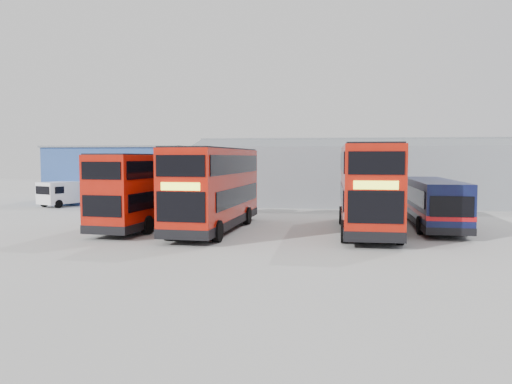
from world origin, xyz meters
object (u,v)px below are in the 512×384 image
object	(u,v)px
double_decker_centre	(215,190)
double_decker_right	(367,189)
office_block	(126,174)
maintenance_shed	(366,174)
panel_van	(67,192)
double_decker_left	(148,191)
single_decker_blue	(432,204)

from	to	relation	value
double_decker_centre	double_decker_right	size ratio (longest dim) A/B	0.97
double_decker_centre	office_block	bearing A→B (deg)	130.15
maintenance_shed	panel_van	bearing A→B (deg)	-166.19
double_decker_left	double_decker_centre	size ratio (longest dim) A/B	0.93
maintenance_shed	office_block	bearing A→B (deg)	-174.79
double_decker_centre	double_decker_right	bearing A→B (deg)	8.25
double_decker_centre	double_decker_right	world-z (taller)	double_decker_right
office_block	single_decker_blue	bearing A→B (deg)	-29.31
maintenance_shed	single_decker_blue	distance (m)	15.96
office_block	double_decker_right	distance (m)	25.96
maintenance_shed	single_decker_blue	size ratio (longest dim) A/B	2.92
double_decker_centre	maintenance_shed	bearing A→B (deg)	66.00
office_block	double_decker_centre	distance (m)	20.46
office_block	double_decker_right	xyz separation A→B (m)	(20.44, -16.02, -0.18)
maintenance_shed	double_decker_left	distance (m)	22.80
double_decker_left	double_decker_centre	xyz separation A→B (m)	(4.16, -0.76, 0.16)
office_block	panel_van	size ratio (longest dim) A/B	2.41
double_decker_centre	single_decker_blue	size ratio (longest dim) A/B	1.07
office_block	double_decker_left	size ratio (longest dim) A/B	1.18
double_decker_left	office_block	bearing A→B (deg)	-57.16
double_decker_left	panel_van	world-z (taller)	double_decker_left
double_decker_right	single_decker_blue	distance (m)	4.72
maintenance_shed	double_decker_left	size ratio (longest dim) A/B	2.92
double_decker_left	panel_van	bearing A→B (deg)	-39.12
single_decker_blue	panel_van	bearing A→B (deg)	-16.50
office_block	double_decker_right	size ratio (longest dim) A/B	1.07
double_decker_left	panel_van	distance (m)	16.20
maintenance_shed	double_decker_right	world-z (taller)	maintenance_shed
office_block	double_decker_left	xyz separation A→B (m)	(7.81, -15.83, -0.43)
double_decker_left	single_decker_blue	xyz separation A→B (m)	(16.63, 2.11, -0.76)
office_block	panel_van	xyz separation A→B (m)	(-3.48, -4.26, -1.42)
maintenance_shed	panel_van	size ratio (longest dim) A/B	5.98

